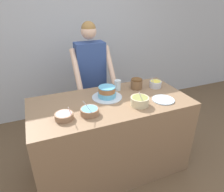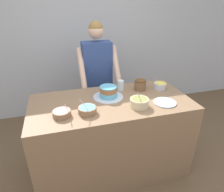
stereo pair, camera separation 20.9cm
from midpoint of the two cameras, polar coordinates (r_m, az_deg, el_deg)
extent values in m
cube|color=silver|center=(3.56, -5.87, 15.54)|extent=(10.00, 0.05, 2.60)
cube|color=#8C6B4C|center=(2.42, 2.33, -11.42)|extent=(1.74, 0.84, 0.94)
cylinder|color=#2D2D38|center=(3.09, -3.59, -3.78)|extent=(0.12, 0.12, 0.81)
cylinder|color=#2D2D38|center=(3.13, -0.38, -3.34)|extent=(0.12, 0.12, 0.81)
cube|color=#334C8C|center=(2.83, -2.20, 9.10)|extent=(0.40, 0.22, 0.61)
cylinder|color=beige|center=(2.63, -6.33, 7.51)|extent=(0.07, 0.39, 0.52)
cylinder|color=beige|center=(2.74, 3.48, 8.40)|extent=(0.07, 0.39, 0.52)
sphere|color=beige|center=(2.73, -2.36, 18.00)|extent=(0.20, 0.20, 0.20)
sphere|color=olive|center=(2.72, -2.38, 18.74)|extent=(0.19, 0.19, 0.19)
cylinder|color=silver|center=(2.24, 1.59, -0.32)|extent=(0.34, 0.34, 0.01)
cylinder|color=#60B7E0|center=(2.23, 1.60, 0.44)|extent=(0.20, 0.20, 0.06)
cylinder|color=#9E663D|center=(2.20, 1.62, 1.76)|extent=(0.19, 0.19, 0.06)
cylinder|color=#60B7E0|center=(2.19, 1.63, 2.55)|extent=(0.19, 0.19, 0.01)
cylinder|color=#936B4C|center=(1.92, -11.14, -4.98)|extent=(0.17, 0.17, 0.06)
cylinder|color=pink|center=(1.90, -11.20, -4.39)|extent=(0.15, 0.15, 0.01)
cylinder|color=silver|center=(1.87, -9.56, -3.87)|extent=(0.04, 0.08, 0.14)
cylinder|color=#936B4C|center=(1.93, -3.98, -4.12)|extent=(0.18, 0.18, 0.06)
cylinder|color=#60B7E0|center=(1.92, -4.01, -3.46)|extent=(0.15, 0.15, 0.01)
cylinder|color=silver|center=(1.85, -4.25, -3.41)|extent=(0.11, 0.04, 0.17)
cylinder|color=beige|center=(2.07, 10.69, -1.95)|extent=(0.19, 0.19, 0.09)
cylinder|color=olive|center=(2.05, 10.78, -1.00)|extent=(0.16, 0.16, 0.01)
cylinder|color=silver|center=(1.99, 11.28, -1.58)|extent=(0.08, 0.02, 0.17)
cylinder|color=silver|center=(2.53, 15.87, 2.68)|extent=(0.15, 0.15, 0.08)
cylinder|color=#F2DB4C|center=(2.51, 15.97, 3.38)|extent=(0.13, 0.13, 0.01)
cylinder|color=silver|center=(2.47, 15.33, 3.17)|extent=(0.04, 0.07, 0.14)
cylinder|color=silver|center=(2.40, 4.98, 2.95)|extent=(0.08, 0.08, 0.13)
cylinder|color=silver|center=(2.22, 17.49, -1.83)|extent=(0.24, 0.24, 0.01)
cylinder|color=brown|center=(2.46, 10.47, 2.93)|extent=(0.14, 0.14, 0.11)
cylinder|color=brown|center=(2.43, 10.59, 4.28)|extent=(0.13, 0.13, 0.02)
camera|label=1|loc=(0.10, -87.14, 1.40)|focal=32.00mm
camera|label=2|loc=(0.10, 92.86, -1.40)|focal=32.00mm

